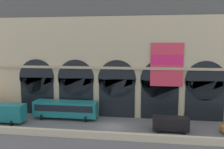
% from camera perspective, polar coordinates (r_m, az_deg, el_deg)
% --- Properties ---
extents(ground_plane, '(200.00, 200.00, 0.00)m').
position_cam_1_polar(ground_plane, '(37.82, 0.24, -12.50)').
color(ground_plane, slate).
extents(quay_parapet_wall, '(90.00, 0.70, 0.98)m').
position_cam_1_polar(quay_parapet_wall, '(33.10, -0.95, -14.59)').
color(quay_parapet_wall, beige).
rests_on(quay_parapet_wall, ground).
extents(station_building, '(45.75, 6.21, 21.92)m').
position_cam_1_polar(station_building, '(43.45, 1.69, 4.53)').
color(station_building, '#BCAD8C').
rests_on(station_building, ground).
extents(box_truck_west, '(7.50, 2.91, 3.12)m').
position_cam_1_polar(box_truck_west, '(42.98, -24.90, -8.37)').
color(box_truck_west, gold).
rests_on(box_truck_west, ground).
extents(bus_midwest, '(11.00, 3.25, 3.10)m').
position_cam_1_polar(bus_midwest, '(41.76, -11.17, -8.14)').
color(bus_midwest, '#19727A').
rests_on(bus_midwest, ground).
extents(van_mideast, '(5.20, 2.48, 2.20)m').
position_cam_1_polar(van_mideast, '(36.51, 13.98, -11.40)').
color(van_mideast, black).
rests_on(van_mideast, ground).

